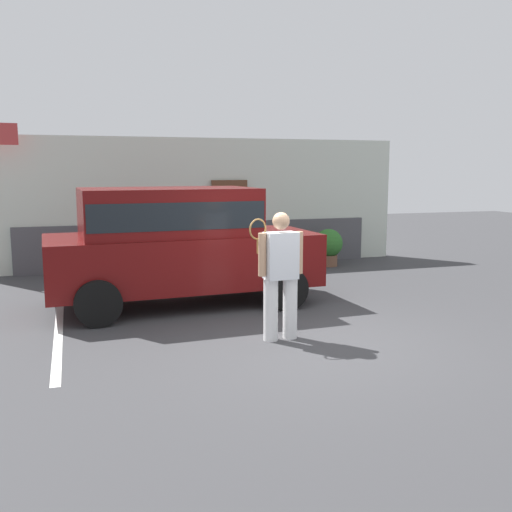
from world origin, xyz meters
TOP-DOWN VIEW (x-y plane):
  - ground_plane at (0.00, 0.00)m, footprint 40.00×40.00m
  - parking_stripe_0 at (-3.28, 1.50)m, footprint 0.12×4.40m
  - house_frontage at (0.01, 6.79)m, footprint 10.28×0.40m
  - parked_suv at (-1.30, 2.74)m, footprint 4.68×2.32m
  - tennis_player_man at (-0.31, 0.26)m, footprint 0.80×0.30m
  - potted_plant_by_porch at (2.97, 5.71)m, footprint 0.69×0.69m

SIDE VIEW (x-z plane):
  - ground_plane at x=0.00m, z-range 0.00..0.00m
  - parking_stripe_0 at x=-3.28m, z-range 0.00..0.01m
  - potted_plant_by_porch at x=2.97m, z-range 0.05..0.97m
  - tennis_player_man at x=-0.31m, z-range 0.04..1.83m
  - parked_suv at x=-1.30m, z-range 0.12..2.17m
  - house_frontage at x=0.01m, z-range -0.09..3.02m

